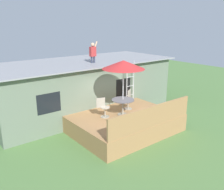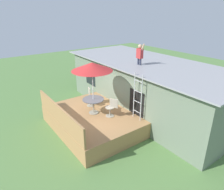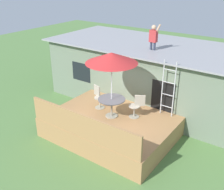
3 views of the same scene
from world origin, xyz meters
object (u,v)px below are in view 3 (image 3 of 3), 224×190
Objects in this scene: patio_table at (112,103)px; patio_chair_right at (136,106)px; patio_chair_left at (99,97)px; person_figure at (154,36)px; step_ladder at (168,89)px; patio_umbrella at (112,58)px.

patio_table is 1.13× the size of patio_chair_right.
person_figure is at bearing 85.30° from patio_chair_left.
step_ladder is (1.66, 1.34, 0.51)m from patio_table.
patio_chair_right reaches higher than patio_table.
patio_umbrella reaches higher than step_ladder.
patio_umbrella reaches higher than patio_chair_left.
patio_table is at bearing -94.86° from person_figure.
patio_chair_left is 1.68m from patio_chair_right.
person_figure is at bearing 85.14° from patio_table.
patio_chair_right is at bearing -135.78° from step_ladder.
patio_table is 2.20m from step_ladder.
patio_table is 0.95m from patio_chair_right.
person_figure reaches higher than patio_chair_left.
person_figure is 3.19m from patio_chair_right.
patio_umbrella is at bearing -0.00° from patio_chair_left.
patio_table is at bearing 99.46° from patio_umbrella.
patio_chair_right is (0.80, 0.50, -1.89)m from patio_umbrella.
patio_chair_right is at bearing -75.61° from person_figure.
patio_umbrella is 2.29× the size of person_figure.
patio_table is 0.94m from patio_chair_left.
person_figure reaches higher than patio_umbrella.
person_figure reaches higher than patio_table.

